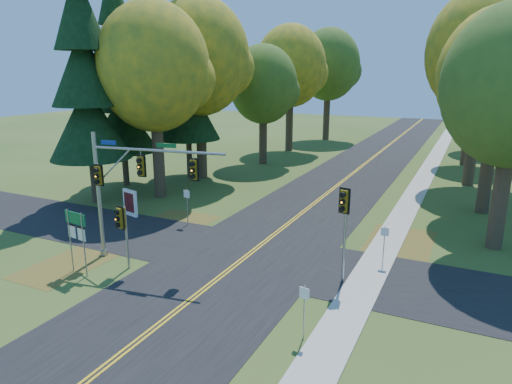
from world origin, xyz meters
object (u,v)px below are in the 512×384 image
at_px(route_sign_cluster, 76,230).
at_px(east_signal_pole, 344,212).
at_px(info_kiosk, 130,203).
at_px(traffic_mast, 127,181).

bearing_deg(route_sign_cluster, east_signal_pole, 30.02).
bearing_deg(info_kiosk, traffic_mast, -34.70).
bearing_deg(route_sign_cluster, info_kiosk, 124.30).
height_order(traffic_mast, east_signal_pole, traffic_mast).
xyz_separation_m(traffic_mast, east_signal_pole, (10.23, 2.04, -0.76)).
relative_size(east_signal_pole, route_sign_cluster, 1.43).
height_order(east_signal_pole, route_sign_cluster, east_signal_pole).
height_order(traffic_mast, route_sign_cluster, traffic_mast).
bearing_deg(route_sign_cluster, traffic_mast, 73.88).
relative_size(route_sign_cluster, info_kiosk, 1.75).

